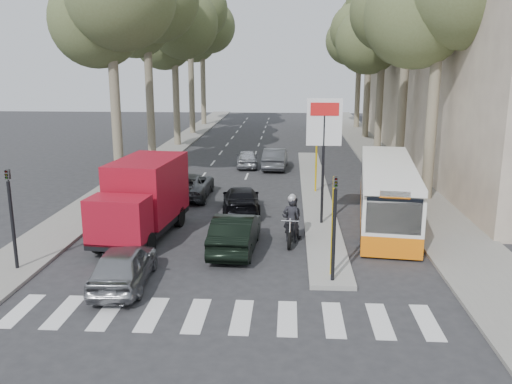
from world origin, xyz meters
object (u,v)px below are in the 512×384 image
red_truck (143,197)px  city_bus (387,191)px  dark_hatchback (235,232)px  motorcycle (292,220)px  silver_hatchback (124,266)px

red_truck → city_bus: red_truck is taller
dark_hatchback → motorcycle: motorcycle is taller
city_bus → dark_hatchback: bearing=-139.3°
silver_hatchback → motorcycle: bearing=-140.9°
motorcycle → city_bus: bearing=39.5°
city_bus → motorcycle: (-4.28, -3.00, -0.53)m
motorcycle → dark_hatchback: bearing=-145.0°
dark_hatchback → city_bus: 7.75m
red_truck → city_bus: (10.38, 2.80, -0.26)m
dark_hatchback → red_truck: bearing=-17.8°
red_truck → motorcycle: size_ratio=2.65×
silver_hatchback → red_truck: red_truck is taller
city_bus → motorcycle: size_ratio=4.50×
city_bus → motorcycle: 5.25m
silver_hatchback → motorcycle: 7.30m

